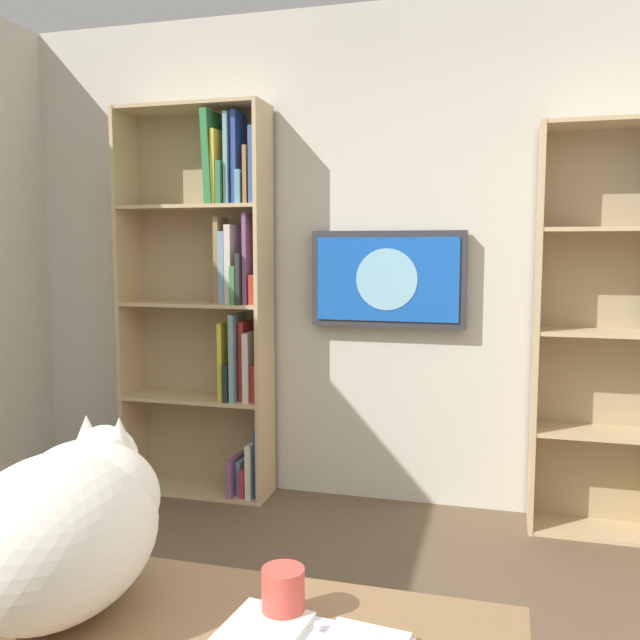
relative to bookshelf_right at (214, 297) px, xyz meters
The scene contains 5 objects.
wall_back 1.05m from the bookshelf_right, behind, with size 4.52×0.06×2.70m, color beige.
bookshelf_right is the anchor object (origin of this frame).
wall_mounted_tv 0.98m from the bookshelf_right, behind, with size 0.83×0.07×0.52m.
cat 2.59m from the bookshelf_right, 108.05° to the left, with size 0.34×0.56×0.34m.
coffee_mug 2.70m from the bookshelf_right, 116.79° to the left, with size 0.08×0.08×0.10m, color #D84C3F.
Camera 1 is at (-0.57, 1.44, 1.41)m, focal length 37.93 mm.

